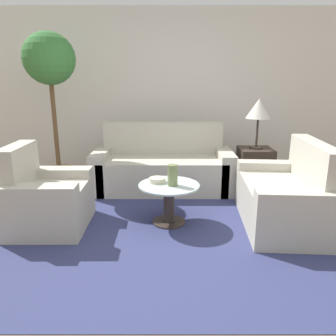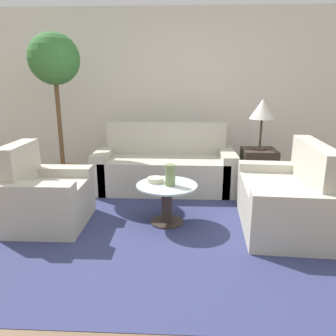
{
  "view_description": "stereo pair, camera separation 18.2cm",
  "coord_description": "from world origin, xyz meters",
  "px_view_note": "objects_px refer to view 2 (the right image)",
  "views": [
    {
      "loc": [
        -0.14,
        -2.59,
        1.51
      ],
      "look_at": [
        -0.13,
        0.94,
        0.55
      ],
      "focal_mm": 35.0,
      "sensor_mm": 36.0,
      "label": 1
    },
    {
      "loc": [
        0.04,
        -2.58,
        1.51
      ],
      "look_at": [
        -0.13,
        0.94,
        0.55
      ],
      "focal_mm": 35.0,
      "sensor_mm": 36.0,
      "label": 2
    }
  ],
  "objects_px": {
    "potted_plant": "(55,75)",
    "table_lamp": "(262,110)",
    "coffee_table": "(167,198)",
    "armchair": "(44,199)",
    "sofa_main": "(165,168)",
    "vase": "(170,175)",
    "bowl": "(155,180)",
    "loveseat": "(288,200)"
  },
  "relations": [
    {
      "from": "table_lamp",
      "to": "bowl",
      "type": "height_order",
      "value": "table_lamp"
    },
    {
      "from": "loveseat",
      "to": "potted_plant",
      "type": "height_order",
      "value": "potted_plant"
    },
    {
      "from": "sofa_main",
      "to": "armchair",
      "type": "height_order",
      "value": "sofa_main"
    },
    {
      "from": "table_lamp",
      "to": "potted_plant",
      "type": "height_order",
      "value": "potted_plant"
    },
    {
      "from": "coffee_table",
      "to": "vase",
      "type": "bearing_deg",
      "value": -39.71
    },
    {
      "from": "bowl",
      "to": "potted_plant",
      "type": "bearing_deg",
      "value": 141.06
    },
    {
      "from": "sofa_main",
      "to": "armchair",
      "type": "distance_m",
      "value": 1.77
    },
    {
      "from": "table_lamp",
      "to": "vase",
      "type": "height_order",
      "value": "table_lamp"
    },
    {
      "from": "sofa_main",
      "to": "vase",
      "type": "relative_size",
      "value": 8.56
    },
    {
      "from": "sofa_main",
      "to": "potted_plant",
      "type": "xyz_separation_m",
      "value": [
        -1.5,
        0.05,
        1.27
      ]
    },
    {
      "from": "potted_plant",
      "to": "table_lamp",
      "type": "bearing_deg",
      "value": -1.25
    },
    {
      "from": "armchair",
      "to": "table_lamp",
      "type": "relative_size",
      "value": 1.28
    },
    {
      "from": "coffee_table",
      "to": "potted_plant",
      "type": "relative_size",
      "value": 0.31
    },
    {
      "from": "coffee_table",
      "to": "table_lamp",
      "type": "relative_size",
      "value": 0.95
    },
    {
      "from": "loveseat",
      "to": "armchair",
      "type": "bearing_deg",
      "value": -84.98
    },
    {
      "from": "bowl",
      "to": "loveseat",
      "type": "bearing_deg",
      "value": -4.26
    },
    {
      "from": "armchair",
      "to": "bowl",
      "type": "height_order",
      "value": "armchair"
    },
    {
      "from": "armchair",
      "to": "table_lamp",
      "type": "xyz_separation_m",
      "value": [
        2.51,
        1.28,
        0.82
      ]
    },
    {
      "from": "vase",
      "to": "sofa_main",
      "type": "bearing_deg",
      "value": 95.52
    },
    {
      "from": "coffee_table",
      "to": "armchair",
      "type": "bearing_deg",
      "value": -176.03
    },
    {
      "from": "loveseat",
      "to": "vase",
      "type": "relative_size",
      "value": 5.97
    },
    {
      "from": "table_lamp",
      "to": "potted_plant",
      "type": "bearing_deg",
      "value": 178.75
    },
    {
      "from": "sofa_main",
      "to": "table_lamp",
      "type": "distance_m",
      "value": 1.53
    },
    {
      "from": "coffee_table",
      "to": "bowl",
      "type": "height_order",
      "value": "bowl"
    },
    {
      "from": "potted_plant",
      "to": "coffee_table",
      "type": "bearing_deg",
      "value": -38.32
    },
    {
      "from": "coffee_table",
      "to": "potted_plant",
      "type": "bearing_deg",
      "value": 141.68
    },
    {
      "from": "sofa_main",
      "to": "armchair",
      "type": "xyz_separation_m",
      "value": [
        -1.22,
        -1.29,
        -0.01
      ]
    },
    {
      "from": "sofa_main",
      "to": "potted_plant",
      "type": "distance_m",
      "value": 1.96
    },
    {
      "from": "armchair",
      "to": "coffee_table",
      "type": "bearing_deg",
      "value": -86.53
    },
    {
      "from": "sofa_main",
      "to": "coffee_table",
      "type": "xyz_separation_m",
      "value": [
        0.08,
        -1.2,
        -0.01
      ]
    },
    {
      "from": "table_lamp",
      "to": "armchair",
      "type": "bearing_deg",
      "value": -153.09
    },
    {
      "from": "sofa_main",
      "to": "table_lamp",
      "type": "xyz_separation_m",
      "value": [
        1.3,
        -0.01,
        0.82
      ]
    },
    {
      "from": "coffee_table",
      "to": "vase",
      "type": "distance_m",
      "value": 0.27
    },
    {
      "from": "table_lamp",
      "to": "potted_plant",
      "type": "xyz_separation_m",
      "value": [
        -2.79,
        0.06,
        0.45
      ]
    },
    {
      "from": "sofa_main",
      "to": "coffee_table",
      "type": "relative_size",
      "value": 2.95
    },
    {
      "from": "vase",
      "to": "potted_plant",
      "type": "bearing_deg",
      "value": 141.65
    },
    {
      "from": "coffee_table",
      "to": "bowl",
      "type": "xyz_separation_m",
      "value": [
        -0.13,
        0.07,
        0.18
      ]
    },
    {
      "from": "loveseat",
      "to": "coffee_table",
      "type": "height_order",
      "value": "loveseat"
    },
    {
      "from": "bowl",
      "to": "vase",
      "type": "bearing_deg",
      "value": -32.74
    },
    {
      "from": "coffee_table",
      "to": "sofa_main",
      "type": "bearing_deg",
      "value": 93.92
    },
    {
      "from": "coffee_table",
      "to": "table_lamp",
      "type": "bearing_deg",
      "value": 44.28
    },
    {
      "from": "armchair",
      "to": "loveseat",
      "type": "xyz_separation_m",
      "value": [
        2.56,
        0.06,
        0.0
      ]
    }
  ]
}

